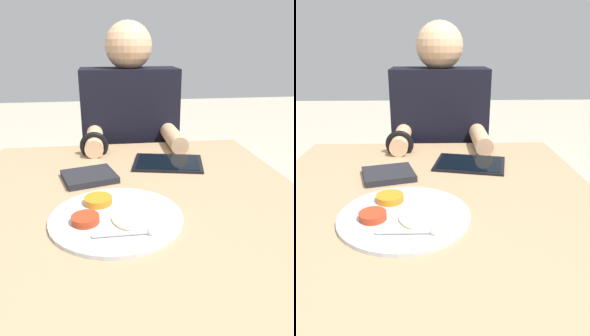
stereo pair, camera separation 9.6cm
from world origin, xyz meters
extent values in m
cube|color=#9E7F5B|center=(0.00, 0.00, 0.36)|extent=(0.99, 1.05, 0.72)
cylinder|color=#B7BABF|center=(-0.06, -0.11, 0.72)|extent=(0.33, 0.33, 0.01)
cylinder|color=orange|center=(-0.10, -0.04, 0.73)|extent=(0.07, 0.07, 0.02)
cylinder|color=#A83319|center=(-0.13, -0.14, 0.73)|extent=(0.07, 0.07, 0.02)
cylinder|color=beige|center=(0.00, -0.13, 0.73)|extent=(0.14, 0.14, 0.01)
cylinder|color=#B7BABF|center=(-0.05, -0.20, 0.73)|extent=(0.13, 0.01, 0.01)
sphere|color=#B7BABF|center=(0.01, -0.20, 0.73)|extent=(0.02, 0.02, 0.02)
cube|color=silver|center=(-0.13, 0.15, 0.72)|extent=(0.19, 0.17, 0.01)
cube|color=black|center=(-0.13, 0.15, 0.73)|extent=(0.19, 0.18, 0.02)
cube|color=black|center=(0.14, 0.25, 0.72)|extent=(0.27, 0.23, 0.01)
cube|color=black|center=(0.14, 0.25, 0.72)|extent=(0.25, 0.20, 0.00)
cube|color=black|center=(0.04, 0.69, 0.22)|extent=(0.39, 0.22, 0.44)
cube|color=black|center=(0.04, 0.69, 0.73)|extent=(0.43, 0.20, 0.58)
sphere|color=tan|center=(0.04, 0.69, 1.11)|extent=(0.21, 0.21, 0.21)
cylinder|color=tan|center=(-0.12, 0.48, 0.75)|extent=(0.07, 0.26, 0.07)
cylinder|color=tan|center=(0.21, 0.48, 0.75)|extent=(0.07, 0.26, 0.07)
torus|color=black|center=(-0.12, 0.40, 0.75)|extent=(0.11, 0.02, 0.11)
camera|label=1|loc=(-0.08, -0.82, 1.12)|focal=35.00mm
camera|label=2|loc=(0.02, -0.83, 1.12)|focal=35.00mm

